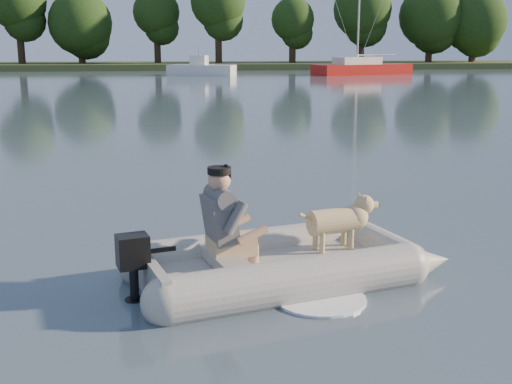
{
  "coord_description": "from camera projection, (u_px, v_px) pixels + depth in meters",
  "views": [
    {
      "loc": [
        -0.98,
        -5.79,
        2.49
      ],
      "look_at": [
        -0.02,
        1.68,
        0.75
      ],
      "focal_mm": 45.0,
      "sensor_mm": 36.0,
      "label": 1
    }
  ],
  "objects": [
    {
      "name": "water",
      "position": [
        280.0,
        305.0,
        6.28
      ],
      "size": [
        160.0,
        160.0,
        0.0
      ],
      "primitive_type": "plane",
      "color": "slate",
      "rests_on": "ground"
    },
    {
      "name": "shore_bank",
      "position": [
        182.0,
        66.0,
        66.14
      ],
      "size": [
        160.0,
        12.0,
        0.7
      ],
      "primitive_type": "cube",
      "color": "#47512D",
      "rests_on": "water"
    },
    {
      "name": "treeline",
      "position": [
        195.0,
        14.0,
        64.29
      ],
      "size": [
        75.85,
        7.35,
        9.27
      ],
      "color": "#332316",
      "rests_on": "shore_bank"
    },
    {
      "name": "dinghy",
      "position": [
        284.0,
        226.0,
        6.88
      ],
      "size": [
        5.47,
        4.62,
        1.36
      ],
      "primitive_type": null,
      "rotation": [
        0.0,
        0.0,
        0.26
      ],
      "color": "gray",
      "rests_on": "water"
    },
    {
      "name": "man",
      "position": [
        222.0,
        215.0,
        6.63
      ],
      "size": [
        0.85,
        0.78,
        1.06
      ],
      "primitive_type": null,
      "rotation": [
        0.0,
        0.0,
        0.26
      ],
      "color": "#57585B",
      "rests_on": "dinghy"
    },
    {
      "name": "dog",
      "position": [
        334.0,
        225.0,
        7.18
      ],
      "size": [
        0.97,
        0.55,
        0.61
      ],
      "primitive_type": null,
      "rotation": [
        0.0,
        0.0,
        0.26
      ],
      "color": "tan",
      "rests_on": "dinghy"
    },
    {
      "name": "outboard_motor",
      "position": [
        134.0,
        271.0,
        6.34
      ],
      "size": [
        0.47,
        0.38,
        0.77
      ],
      "primitive_type": null,
      "rotation": [
        0.0,
        0.0,
        0.26
      ],
      "color": "black",
      "rests_on": "dinghy"
    },
    {
      "name": "motorboat",
      "position": [
        202.0,
        62.0,
        51.43
      ],
      "size": [
        5.92,
        3.91,
        2.34
      ],
      "primitive_type": null,
      "rotation": [
        0.0,
        0.0,
        -0.35
      ],
      "color": "white",
      "rests_on": "water"
    },
    {
      "name": "sailboat",
      "position": [
        361.0,
        68.0,
        53.09
      ],
      "size": [
        8.85,
        5.14,
        11.66
      ],
      "rotation": [
        0.0,
        0.0,
        0.33
      ],
      "color": "#AD1A13",
      "rests_on": "water"
    }
  ]
}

